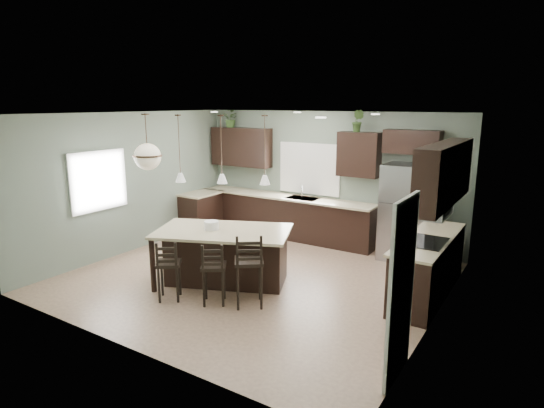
{
  "coord_description": "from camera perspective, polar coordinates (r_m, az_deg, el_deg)",
  "views": [
    {
      "loc": [
        4.24,
        -6.11,
        2.98
      ],
      "look_at": [
        0.1,
        0.4,
        1.25
      ],
      "focal_mm": 30.0,
      "sensor_mm": 36.0,
      "label": 1
    }
  ],
  "objects": [
    {
      "name": "left_return_cabs",
      "position": [
        10.74,
        -8.92,
        -1.14
      ],
      "size": [
        0.6,
        0.9,
        0.9
      ],
      "primitive_type": "cube",
      "color": "black",
      "rests_on": "ground"
    },
    {
      "name": "back_countertop",
      "position": [
        10.15,
        1.62,
        0.92
      ],
      "size": [
        4.2,
        0.66,
        0.04
      ],
      "primitive_type": "cube",
      "color": "#C4B994",
      "rests_on": "back_lower_cabs"
    },
    {
      "name": "cooktop",
      "position": [
        7.18,
        18.62,
        -4.5
      ],
      "size": [
        0.58,
        0.75,
        0.02
      ],
      "primitive_type": "cube",
      "color": "black",
      "rests_on": "right_countertop"
    },
    {
      "name": "right_countertop",
      "position": [
        7.44,
        19.13,
        -4.14
      ],
      "size": [
        0.66,
        2.35,
        0.04
      ],
      "primitive_type": "cube",
      "color": "#C4B994",
      "rests_on": "right_lower_cabs"
    },
    {
      "name": "back_lower_cabs",
      "position": [
        10.27,
        1.66,
        -1.63
      ],
      "size": [
        4.2,
        0.6,
        0.9
      ],
      "primitive_type": "cube",
      "color": "black",
      "rests_on": "ground"
    },
    {
      "name": "serving_dish",
      "position": [
        7.57,
        -7.61,
        -2.66
      ],
      "size": [
        0.24,
        0.24,
        0.14
      ],
      "primitive_type": "cylinder",
      "color": "silver",
      "rests_on": "kitchen_island"
    },
    {
      "name": "fridge_header",
      "position": [
        9.04,
        17.18,
        7.46
      ],
      "size": [
        1.05,
        0.34,
        0.45
      ],
      "primitive_type": "cube",
      "color": "black",
      "rests_on": "room_shell"
    },
    {
      "name": "microwave",
      "position": [
        7.01,
        19.75,
        0.13
      ],
      "size": [
        0.4,
        0.75,
        0.4
      ],
      "primitive_type": "cube",
      "color": "gray",
      "rests_on": "right_upper_cabs"
    },
    {
      "name": "refrigerator",
      "position": [
        9.03,
        16.56,
        -1.05
      ],
      "size": [
        0.9,
        0.74,
        1.85
      ],
      "primitive_type": "cube",
      "color": "#9898A0",
      "rests_on": "ground"
    },
    {
      "name": "pendant_right",
      "position": [
        7.12,
        -0.92,
        6.77
      ],
      "size": [
        0.17,
        0.17,
        1.1
      ],
      "primitive_type": null,
      "color": "silver",
      "rests_on": "room_shell"
    },
    {
      "name": "plant_back_right",
      "position": [
        9.33,
        10.73,
        10.21
      ],
      "size": [
        0.27,
        0.24,
        0.44
      ],
      "primitive_type": "imported",
      "rotation": [
        0.0,
        0.0,
        -0.19
      ],
      "color": "#375826",
      "rests_on": "back_upper_right"
    },
    {
      "name": "window_back",
      "position": [
        10.08,
        4.74,
        4.45
      ],
      "size": [
        1.35,
        0.02,
        1.0
      ],
      "primitive_type": "cube",
      "color": "white",
      "rests_on": "room_shell"
    },
    {
      "name": "bar_stool_right",
      "position": [
        6.79,
        -2.9,
        -8.18
      ],
      "size": [
        0.59,
        0.59,
        1.14
      ],
      "primitive_type": "cube",
      "rotation": [
        0.0,
        0.0,
        0.65
      ],
      "color": "black",
      "rests_on": "ground"
    },
    {
      "name": "right_upper_cabs",
      "position": [
        7.19,
        20.88,
        3.59
      ],
      "size": [
        0.34,
        2.35,
        0.9
      ],
      "primitive_type": "cube",
      "color": "black",
      "rests_on": "room_shell"
    },
    {
      "name": "faucet",
      "position": [
        9.87,
        3.78,
        1.52
      ],
      "size": [
        0.02,
        0.02,
        0.28
      ],
      "primitive_type": "cylinder",
      "color": "silver",
      "rests_on": "back_countertop"
    },
    {
      "name": "kitchen_island",
      "position": [
        7.67,
        -6.05,
        -6.58
      ],
      "size": [
        2.49,
        1.98,
        0.92
      ],
      "primitive_type": "cube",
      "rotation": [
        0.0,
        0.0,
        0.4
      ],
      "color": "black",
      "rests_on": "ground"
    },
    {
      "name": "right_lower_cabs",
      "position": [
        7.58,
        19.02,
        -7.56
      ],
      "size": [
        0.6,
        2.35,
        0.9
      ],
      "primitive_type": "cube",
      "color": "black",
      "rests_on": "ground"
    },
    {
      "name": "bar_stool_left",
      "position": [
        7.18,
        -12.81,
        -8.06
      ],
      "size": [
        0.5,
        0.5,
        0.96
      ],
      "primitive_type": "cube",
      "rotation": [
        0.0,
        0.0,
        0.64
      ],
      "color": "black",
      "rests_on": "ground"
    },
    {
      "name": "back_upper_right",
      "position": [
        9.4,
        10.86,
        6.13
      ],
      "size": [
        0.85,
        0.34,
        0.9
      ],
      "primitive_type": "cube",
      "color": "black",
      "rests_on": "room_shell"
    },
    {
      "name": "room_shell",
      "position": [
        7.54,
        -2.28,
        2.86
      ],
      "size": [
        6.0,
        6.0,
        6.0
      ],
      "color": "slate",
      "rests_on": "ground"
    },
    {
      "name": "wall_oven_front",
      "position": [
        7.4,
        16.19,
        -7.87
      ],
      "size": [
        0.01,
        0.72,
        0.6
      ],
      "primitive_type": "cube",
      "color": "gray",
      "rests_on": "right_lower_cabs"
    },
    {
      "name": "bar_stool_center",
      "position": [
        6.92,
        -7.32,
        -8.57
      ],
      "size": [
        0.5,
        0.5,
        0.97
      ],
      "primitive_type": "cube",
      "rotation": [
        0.0,
        0.0,
        0.61
      ],
      "color": "black",
      "rests_on": "ground"
    },
    {
      "name": "ground",
      "position": [
        8.01,
        -2.17,
        -9.21
      ],
      "size": [
        6.0,
        6.0,
        0.0
      ],
      "primitive_type": "plane",
      "color": "#9E8466",
      "rests_on": "ground"
    },
    {
      "name": "window_left",
      "position": [
        9.07,
        -20.99,
        2.74
      ],
      "size": [
        0.02,
        1.1,
        1.0
      ],
      "primitive_type": "cube",
      "color": "white",
      "rests_on": "room_shell"
    },
    {
      "name": "chandelier",
      "position": [
        8.24,
        -15.45,
        7.52
      ],
      "size": [
        0.51,
        0.51,
        0.98
      ],
      "primitive_type": null,
      "color": "#FBEECD",
      "rests_on": "room_shell"
    },
    {
      "name": "back_upper_left",
      "position": [
        10.83,
        -3.89,
        7.15
      ],
      "size": [
        1.55,
        0.34,
        0.9
      ],
      "primitive_type": "cube",
      "color": "black",
      "rests_on": "room_shell"
    },
    {
      "name": "pantry_door",
      "position": [
        5.12,
        15.91,
        -10.37
      ],
      "size": [
        0.04,
        0.82,
        2.04
      ],
      "primitive_type": "cube",
      "color": "white",
      "rests_on": "ground"
    },
    {
      "name": "sink_inset",
      "position": [
        9.93,
        3.85,
        0.72
      ],
      "size": [
        0.7,
        0.45,
        0.01
      ],
      "primitive_type": "cube",
      "color": "gray",
      "rests_on": "back_countertop"
    },
    {
      "name": "pendant_center",
      "position": [
        7.29,
        -6.38,
        6.82
      ],
      "size": [
        0.17,
        0.17,
        1.1
      ],
      "primitive_type": null,
      "color": "white",
      "rests_on": "room_shell"
    },
    {
      "name": "pendant_left",
      "position": [
        7.51,
        -11.56,
        6.82
      ],
      "size": [
        0.17,
        0.17,
        1.1
      ],
      "primitive_type": null,
      "color": "white",
      "rests_on": "room_shell"
    },
    {
      "name": "plant_back_left",
      "position": [
        10.92,
        -5.16,
        10.64
      ],
      "size": [
        0.4,
        0.35,
        0.42
      ],
      "primitive_type": "imported",
      "rotation": [
        0.0,
        0.0,
        0.06
      ],
      "color": "#314E22",
      "rests_on": "back_upper_left"
    },
    {
      "name": "left_return_countertop",
      "position": [
        10.63,
        -8.92,
        1.31
      ],
      "size": [
        0.66,
        0.96,
        0.04
      ],
      "primitive_type": "cube",
      "color": "#C4B994",
      "rests_on": "left_return_cabs"
    }
  ]
}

